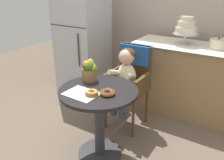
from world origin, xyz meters
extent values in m
plane|color=#6B5B4C|center=(0.00, 0.00, 0.00)|extent=(8.00, 8.00, 0.00)
cube|color=#B2A393|center=(0.00, 1.85, 1.35)|extent=(4.80, 0.10, 2.70)
cylinder|color=black|center=(0.00, 0.00, 0.70)|extent=(0.72, 0.72, 0.03)
cylinder|color=#333338|center=(0.00, 0.00, 0.34)|extent=(0.10, 0.10, 0.69)
cylinder|color=#333338|center=(0.00, 0.00, 0.01)|extent=(0.44, 0.44, 0.02)
cube|color=brown|center=(-0.03, 0.60, 0.47)|extent=(0.42, 0.42, 0.04)
cube|color=brown|center=(-0.03, 0.79, 0.72)|extent=(0.40, 0.04, 0.46)
cube|color=brown|center=(-0.22, 0.60, 0.58)|extent=(0.04, 0.38, 0.18)
cube|color=brown|center=(0.16, 0.60, 0.58)|extent=(0.04, 0.38, 0.18)
cube|color=#1E4C8C|center=(-0.03, 0.79, 0.84)|extent=(0.36, 0.11, 0.22)
cylinder|color=brown|center=(-0.21, 0.42, 0.23)|extent=(0.03, 0.03, 0.45)
cylinder|color=brown|center=(0.15, 0.42, 0.23)|extent=(0.03, 0.03, 0.45)
cylinder|color=brown|center=(-0.21, 0.78, 0.23)|extent=(0.03, 0.03, 0.45)
cylinder|color=brown|center=(0.15, 0.78, 0.23)|extent=(0.03, 0.03, 0.45)
ellipsoid|color=beige|center=(-0.03, 0.58, 0.64)|extent=(0.22, 0.16, 0.30)
sphere|color=#E0B293|center=(-0.03, 0.57, 0.87)|extent=(0.17, 0.17, 0.17)
ellipsoid|color=#4C2D19|center=(-0.03, 0.59, 0.89)|extent=(0.17, 0.17, 0.14)
cylinder|color=beige|center=(-0.12, 0.49, 0.69)|extent=(0.08, 0.23, 0.13)
sphere|color=#E0B293|center=(-0.11, 0.42, 0.62)|extent=(0.06, 0.06, 0.06)
cylinder|color=beige|center=(0.07, 0.49, 0.69)|extent=(0.08, 0.23, 0.13)
sphere|color=#E0B293|center=(0.06, 0.42, 0.62)|extent=(0.06, 0.06, 0.06)
cylinder|color=#3F4760|center=(-0.08, 0.50, 0.53)|extent=(0.09, 0.22, 0.09)
cylinder|color=#3F4760|center=(-0.08, 0.39, 0.36)|extent=(0.08, 0.08, 0.26)
cylinder|color=#3F4760|center=(0.03, 0.50, 0.53)|extent=(0.09, 0.22, 0.09)
cylinder|color=#3F4760|center=(0.03, 0.39, 0.36)|extent=(0.08, 0.08, 0.26)
cube|color=white|center=(-0.07, -0.15, 0.72)|extent=(0.30, 0.23, 0.00)
torus|color=#936033|center=(0.02, -0.12, 0.74)|extent=(0.12, 0.12, 0.04)
torus|color=gold|center=(0.02, -0.12, 0.75)|extent=(0.10, 0.10, 0.02)
torus|color=#936033|center=(0.12, -0.04, 0.74)|extent=(0.13, 0.13, 0.04)
torus|color=#512D1E|center=(0.12, -0.04, 0.75)|extent=(0.12, 0.12, 0.02)
cylinder|color=brown|center=(-0.20, 0.13, 0.78)|extent=(0.15, 0.15, 0.12)
ellipsoid|color=#38662D|center=(-0.20, 0.13, 0.87)|extent=(0.13, 0.14, 0.10)
sphere|color=gold|center=(-0.15, 0.13, 0.86)|extent=(0.07, 0.07, 0.07)
sphere|color=gold|center=(-0.19, 0.15, 0.91)|extent=(0.06, 0.06, 0.06)
sphere|color=gold|center=(-0.22, 0.12, 0.88)|extent=(0.05, 0.05, 0.05)
sphere|color=gold|center=(-0.20, 0.09, 0.90)|extent=(0.06, 0.06, 0.06)
cube|color=#93754C|center=(0.55, 1.30, 0.45)|extent=(1.50, 0.56, 0.90)
cube|color=white|center=(0.55, 1.30, 0.90)|extent=(1.56, 0.62, 0.01)
cylinder|color=silver|center=(0.37, 1.30, 0.91)|extent=(0.16, 0.16, 0.01)
cylinder|color=silver|center=(0.37, 1.30, 0.97)|extent=(0.03, 0.03, 0.12)
cylinder|color=silver|center=(0.37, 1.30, 1.03)|extent=(0.30, 0.30, 0.01)
cylinder|color=beige|center=(0.37, 1.30, 1.08)|extent=(0.26, 0.25, 0.08)
cylinder|color=white|center=(0.37, 1.30, 1.05)|extent=(0.26, 0.26, 0.01)
cylinder|color=beige|center=(0.37, 1.30, 1.15)|extent=(0.21, 0.21, 0.07)
cylinder|color=white|center=(0.37, 1.30, 1.12)|extent=(0.21, 0.21, 0.01)
cylinder|color=beige|center=(0.37, 1.30, 1.21)|extent=(0.16, 0.16, 0.06)
cylinder|color=white|center=(0.37, 1.30, 1.19)|extent=(0.16, 0.16, 0.01)
cylinder|color=beige|center=(0.75, 1.31, 0.95)|extent=(0.19, 0.19, 0.11)
sphere|color=red|center=(0.75, 1.31, 1.02)|extent=(0.02, 0.02, 0.02)
cube|color=#B7BABF|center=(-1.05, 1.10, 0.85)|extent=(0.64, 0.60, 1.70)
cube|color=black|center=(-1.05, 0.80, 1.06)|extent=(0.63, 0.01, 0.01)
cylinder|color=#3F3F44|center=(-0.87, 0.79, 0.77)|extent=(0.02, 0.02, 0.45)
camera|label=1|loc=(1.11, -1.55, 1.63)|focal=37.60mm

